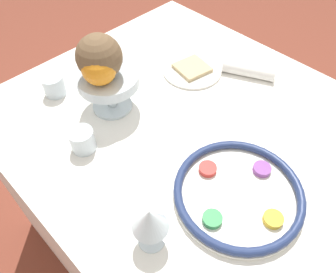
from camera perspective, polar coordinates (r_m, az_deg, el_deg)
name	(u,v)px	position (r m, az deg, el deg)	size (l,w,h in m)	color
ground_plane	(187,240)	(1.56, 3.37, -17.49)	(8.00, 8.00, 0.00)	brown
dining_table	(192,197)	(1.22, 4.18, -10.45)	(1.13, 0.93, 0.76)	white
seder_plate	(238,193)	(0.78, 12.15, -9.59)	(0.30, 0.30, 0.03)	white
wine_glass	(150,220)	(0.65, -3.17, -14.39)	(0.07, 0.07, 0.13)	silver
fruit_stand	(109,83)	(0.92, -10.29, 9.17)	(0.17, 0.17, 0.12)	silver
orange_fruit	(99,68)	(0.86, -11.96, 11.59)	(0.09, 0.09, 0.09)	orange
coconut	(99,57)	(0.87, -11.90, 13.40)	(0.12, 0.12, 0.12)	brown
bread_plate	(192,70)	(1.09, 4.21, 11.55)	(0.19, 0.19, 0.02)	silver
napkin_roll	(249,70)	(1.10, 13.85, 11.15)	(0.17, 0.11, 0.04)	white
cup_near	(54,85)	(1.05, -19.25, 8.39)	(0.06, 0.06, 0.06)	silver
cup_mid	(82,140)	(0.87, -14.68, -0.61)	(0.06, 0.06, 0.06)	silver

